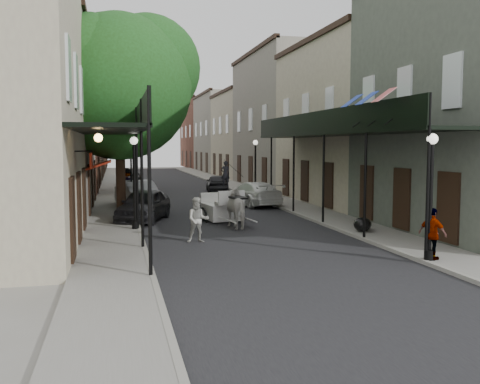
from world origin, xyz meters
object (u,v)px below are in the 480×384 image
car_left_far (130,178)px  car_right_far (217,183)px  car_left_mid (139,195)px  car_right_near (253,194)px  tree_near (128,81)px  lamppost_right_far (255,167)px  horse (239,208)px  lamppost_right_near (431,195)px  lamppost_left (135,181)px  carriage (218,197)px  pedestrian_sidewalk_right (433,234)px  pedestrian_sidewalk_left (126,184)px  pedestrian_walking (198,220)px  car_left_near (144,205)px  tree_far (123,113)px

car_left_far → car_right_far: car_right_far is taller
car_left_mid → car_right_near: car_left_mid is taller
tree_near → lamppost_right_far: (8.30, 7.82, -4.44)m
horse → car_left_far: size_ratio=0.47×
lamppost_right_far → car_left_far: 16.36m
lamppost_right_near → lamppost_left: size_ratio=1.00×
carriage → pedestrian_sidewalk_right: (4.37, -10.59, -0.20)m
lamppost_left → car_right_near: 10.71m
tree_near → pedestrian_sidewalk_right: (8.40, -12.18, -5.60)m
lamppost_right_near → pedestrian_sidewalk_left: bearing=113.1°
horse → carriage: carriage is taller
carriage → pedestrian_sidewalk_left: bearing=105.7°
pedestrian_walking → car_left_mid: size_ratio=0.35×
horse → car_left_far: horse is taller
lamppost_right_near → car_left_near: bearing=125.0°
car_left_mid → car_right_near: 6.49m
tree_far → car_right_near: 13.45m
tree_near → car_left_far: tree_near is taller
lamppost_left → lamppost_right_far: bearing=55.7°
lamppost_right_far → carriage: bearing=-114.4°
lamppost_right_near → lamppost_left: bearing=135.7°
pedestrian_walking → car_left_far: 29.40m
lamppost_right_near → car_right_far: lamppost_right_near is taller
lamppost_right_near → pedestrian_walking: lamppost_right_near is taller
lamppost_right_near → carriage: size_ratio=1.32×
car_left_far → car_right_far: bearing=-46.5°
lamppost_right_far → carriage: (-4.27, -9.41, -0.96)m
pedestrian_sidewalk_left → car_left_far: size_ratio=0.46×
carriage → car_left_mid: 6.54m
pedestrian_walking → pedestrian_sidewalk_right: 7.97m
carriage → car_right_near: carriage is taller
car_left_mid → car_right_near: (6.48, -0.15, -0.07)m
pedestrian_sidewalk_left → car_left_far: bearing=-102.0°
car_right_near → car_right_far: car_right_near is taller
carriage → pedestrian_sidewalk_left: size_ratio=1.42×
tree_far → car_left_near: 16.02m
tree_far → pedestrian_walking: (2.25, -21.18, -5.02)m
horse → pedestrian_walking: 3.73m
tree_near → pedestrian_sidewalk_right: tree_near is taller
carriage → car_left_mid: bearing=112.9°
lamppost_right_near → lamppost_left: same height
tree_near → lamppost_right_near: bearing=-55.7°
lamppost_right_far → car_right_near: size_ratio=0.78×
carriage → pedestrian_sidewalk_right: bearing=-76.3°
lamppost_right_far → pedestrian_sidewalk_right: bearing=-89.7°
car_left_far → car_right_far: (6.20, -8.84, 0.07)m
tree_near → lamppost_left: bearing=-88.7°
lamppost_right_far → carriage: size_ratio=1.32×
carriage → car_left_far: (-3.43, 23.77, -0.50)m
lamppost_left → carriage: size_ratio=1.32×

